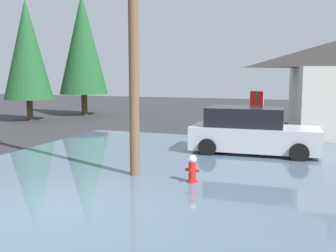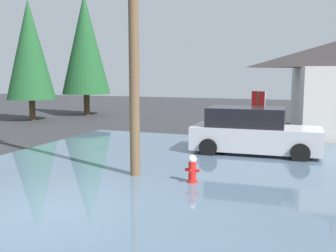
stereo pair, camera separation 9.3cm
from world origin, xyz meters
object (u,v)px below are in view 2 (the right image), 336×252
(fire_hydrant, at_px, (192,170))
(pine_tree_tall_left, at_px, (30,50))
(stop_sign_far, at_px, (258,105))
(pine_tree_mid_left, at_px, (85,45))
(parked_car, at_px, (253,132))

(fire_hydrant, relative_size, pine_tree_tall_left, 0.10)
(stop_sign_far, relative_size, pine_tree_tall_left, 0.29)
(fire_hydrant, height_order, stop_sign_far, stop_sign_far)
(fire_hydrant, relative_size, stop_sign_far, 0.36)
(fire_hydrant, height_order, pine_tree_tall_left, pine_tree_tall_left)
(fire_hydrant, xyz_separation_m, pine_tree_tall_left, (-13.65, 10.26, 4.00))
(pine_tree_mid_left, bearing_deg, parked_car, -36.73)
(parked_car, bearing_deg, pine_tree_tall_left, 158.43)
(parked_car, distance_m, pine_tree_mid_left, 16.90)
(pine_tree_tall_left, distance_m, pine_tree_mid_left, 4.33)
(pine_tree_tall_left, xyz_separation_m, pine_tree_mid_left, (1.43, 4.04, 0.58))
(fire_hydrant, relative_size, parked_car, 0.17)
(parked_car, bearing_deg, stop_sign_far, 94.60)
(pine_tree_tall_left, bearing_deg, fire_hydrant, -36.93)
(fire_hydrant, distance_m, stop_sign_far, 7.85)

